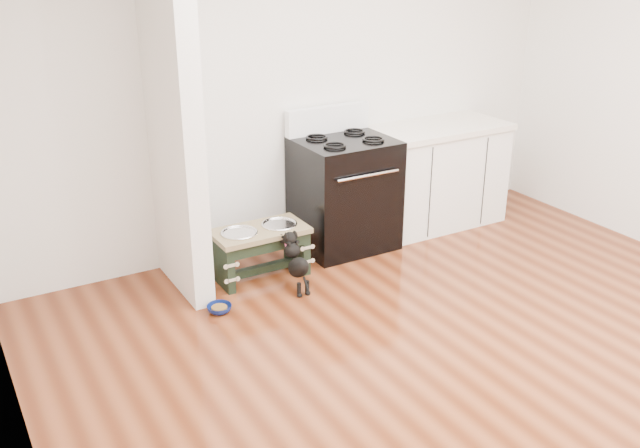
% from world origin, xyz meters
% --- Properties ---
extents(ground, '(5.00, 5.00, 0.00)m').
position_xyz_m(ground, '(0.00, 0.00, 0.00)').
color(ground, '#4F200E').
rests_on(ground, ground).
extents(room_shell, '(5.00, 5.00, 5.00)m').
position_xyz_m(room_shell, '(0.00, 0.00, 1.62)').
color(room_shell, silver).
rests_on(room_shell, ground).
extents(partition_wall, '(0.15, 0.80, 2.70)m').
position_xyz_m(partition_wall, '(-1.18, 2.10, 1.35)').
color(partition_wall, silver).
rests_on(partition_wall, ground).
extents(oven_range, '(0.76, 0.69, 1.14)m').
position_xyz_m(oven_range, '(0.25, 2.16, 0.48)').
color(oven_range, black).
rests_on(oven_range, ground).
extents(cabinet_run, '(1.24, 0.64, 0.91)m').
position_xyz_m(cabinet_run, '(1.23, 2.18, 0.45)').
color(cabinet_run, white).
rests_on(cabinet_run, ground).
extents(dog_feeder, '(0.72, 0.38, 0.41)m').
position_xyz_m(dog_feeder, '(-0.62, 1.96, 0.28)').
color(dog_feeder, black).
rests_on(dog_feeder, ground).
extents(puppy, '(0.13, 0.37, 0.44)m').
position_xyz_m(puppy, '(-0.49, 1.63, 0.24)').
color(puppy, black).
rests_on(puppy, ground).
extents(floor_bowl, '(0.23, 0.23, 0.05)m').
position_xyz_m(floor_bowl, '(-1.12, 1.60, 0.03)').
color(floor_bowl, '#0B174E').
rests_on(floor_bowl, ground).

